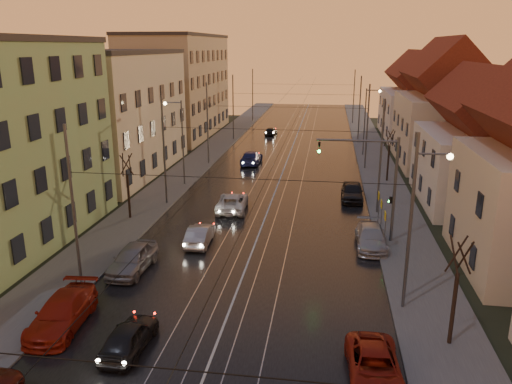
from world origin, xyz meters
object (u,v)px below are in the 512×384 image
at_px(parked_right_0, 374,367).
at_px(parked_right_2, 352,191).
at_px(driving_car_0, 129,337).
at_px(parked_left_3, 133,259).
at_px(street_lamp_2, 179,134).
at_px(traffic_light_mast, 380,176).
at_px(street_lamp_3, 368,115).
at_px(parked_left_2, 62,313).
at_px(driving_car_1, 200,235).
at_px(parked_right_1, 371,237).
at_px(driving_car_3, 251,158).
at_px(street_lamp_1, 418,211).
at_px(driving_car_4, 271,131).
at_px(driving_car_2, 232,202).

bearing_deg(parked_right_0, parked_right_2, 87.49).
xyz_separation_m(driving_car_0, parked_left_3, (-2.87, 7.65, 0.12)).
height_order(street_lamp_2, traffic_light_mast, street_lamp_2).
distance_m(street_lamp_3, parked_left_2, 44.41).
bearing_deg(driving_car_0, parked_left_3, -67.76).
bearing_deg(driving_car_1, parked_left_2, 68.20).
height_order(parked_left_3, parked_right_2, parked_left_3).
height_order(parked_right_0, parked_right_1, parked_right_1).
bearing_deg(driving_car_3, parked_right_1, 116.63).
relative_size(traffic_light_mast, parked_left_3, 1.58).
xyz_separation_m(driving_car_3, parked_right_2, (10.63, -12.27, 0.04)).
distance_m(street_lamp_1, street_lamp_2, 27.05).
bearing_deg(parked_left_3, parked_right_0, -30.11).
distance_m(driving_car_4, parked_left_2, 53.72).
distance_m(driving_car_3, parked_right_1, 25.44).
bearing_deg(street_lamp_1, street_lamp_2, 132.32).
bearing_deg(traffic_light_mast, driving_car_0, -129.13).
relative_size(street_lamp_2, parked_right_0, 1.78).
bearing_deg(driving_car_3, parked_right_2, 130.78).
height_order(driving_car_0, driving_car_2, driving_car_2).
bearing_deg(parked_left_3, driving_car_1, 60.08).
height_order(street_lamp_2, driving_car_4, street_lamp_2).
distance_m(street_lamp_3, driving_car_4, 18.56).
xyz_separation_m(traffic_light_mast, driving_car_0, (-11.65, -14.33, -3.94)).
relative_size(street_lamp_3, driving_car_3, 1.59).
bearing_deg(street_lamp_3, driving_car_1, -113.01).
height_order(street_lamp_3, driving_car_2, street_lamp_3).
height_order(driving_car_3, parked_left_2, driving_car_3).
relative_size(driving_car_3, parked_right_2, 1.11).
relative_size(street_lamp_2, driving_car_1, 2.00).
bearing_deg(parked_left_2, driving_car_3, 79.42).
bearing_deg(parked_right_2, driving_car_0, -113.03).
bearing_deg(driving_car_4, parked_left_2, 91.64).
distance_m(driving_car_1, driving_car_4, 42.68).
distance_m(street_lamp_1, parked_left_3, 16.22).
relative_size(driving_car_0, driving_car_4, 1.08).
bearing_deg(driving_car_1, street_lamp_1, 152.59).
bearing_deg(driving_car_4, driving_car_2, 97.11).
relative_size(street_lamp_1, parked_right_2, 1.76).
height_order(driving_car_1, driving_car_4, driving_car_1).
height_order(driving_car_0, parked_right_1, parked_right_1).
relative_size(street_lamp_3, parked_right_1, 1.69).
relative_size(driving_car_0, parked_left_2, 0.77).
height_order(street_lamp_2, street_lamp_3, same).
distance_m(street_lamp_3, parked_right_0, 43.22).
bearing_deg(driving_car_2, parked_right_0, 111.19).
relative_size(street_lamp_2, traffic_light_mast, 1.11).
bearing_deg(driving_car_4, street_lamp_2, 85.10).
relative_size(driving_car_2, parked_right_1, 1.04).
bearing_deg(parked_left_3, traffic_light_mast, 26.59).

